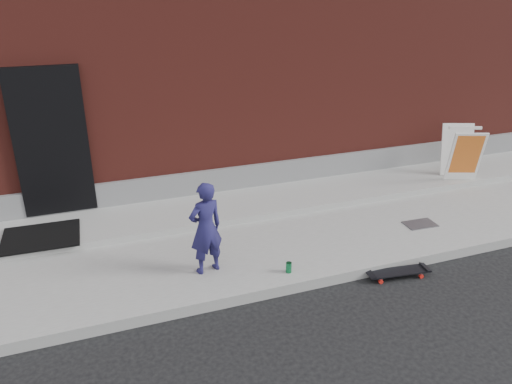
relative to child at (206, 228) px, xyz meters
name	(u,v)px	position (x,y,z in m)	size (l,w,h in m)	color
ground	(288,295)	(0.86, -0.67, -0.76)	(80.00, 80.00, 0.00)	black
sidewalk	(249,236)	(0.86, 0.83, -0.69)	(20.00, 3.00, 0.15)	gray
apron	(231,206)	(0.86, 1.73, -0.56)	(20.00, 1.20, 0.10)	#979892
building	(168,35)	(0.86, 6.33, 1.73)	(20.00, 8.10, 5.00)	maroon
child	(206,228)	(0.00, 0.00, 0.00)	(0.45, 0.29, 1.23)	#1F1C4F
skateboard	(398,272)	(2.38, -0.79, -0.69)	(0.85, 0.32, 0.09)	red
pizza_sign	(462,153)	(5.17, 1.39, -0.03)	(0.79, 0.85, 0.97)	white
soda_can	(289,267)	(0.97, -0.40, -0.55)	(0.07, 0.07, 0.14)	#17743E
doormat	(41,237)	(-2.04, 1.50, -0.50)	(1.05, 0.85, 0.03)	black
utility_plate	(420,224)	(3.43, 0.16, -0.61)	(0.48, 0.31, 0.01)	#5E5D62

